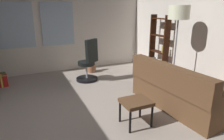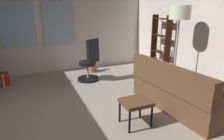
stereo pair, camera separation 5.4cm
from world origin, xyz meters
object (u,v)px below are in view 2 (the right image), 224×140
(footstool, at_px, (136,104))
(gift_box_green, at_px, (3,77))
(office_chair, at_px, (89,65))
(bookshelf, at_px, (160,50))
(potted_plant, at_px, (92,64))
(gift_box_red, at_px, (4,80))
(couch, at_px, (189,93))
(floor_lamp, at_px, (180,17))

(footstool, relative_size, gift_box_green, 1.52)
(office_chair, bearing_deg, gift_box_green, 157.44)
(gift_box_green, distance_m, bookshelf, 4.23)
(potted_plant, bearing_deg, gift_box_red, -175.17)
(couch, relative_size, bookshelf, 1.19)
(couch, height_order, gift_box_green, couch)
(gift_box_green, distance_m, office_chair, 2.30)
(couch, distance_m, gift_box_green, 4.57)
(floor_lamp, bearing_deg, gift_box_red, 150.80)
(footstool, distance_m, floor_lamp, 2.09)
(potted_plant, bearing_deg, floor_lamp, -60.76)
(footstool, bearing_deg, gift_box_red, 126.98)
(office_chair, distance_m, floor_lamp, 2.43)
(bookshelf, bearing_deg, potted_plant, 145.12)
(footstool, xyz_separation_m, gift_box_red, (-2.11, 2.80, -0.25))
(couch, distance_m, potted_plant, 3.06)
(couch, xyz_separation_m, gift_box_green, (-3.39, 3.06, -0.20))
(footstool, relative_size, gift_box_red, 1.54)
(bookshelf, bearing_deg, footstool, -134.05)
(gift_box_red, xyz_separation_m, gift_box_green, (-0.05, 0.37, -0.02))
(gift_box_red, xyz_separation_m, office_chair, (2.05, -0.51, 0.30))
(bookshelf, bearing_deg, office_chair, 167.60)
(couch, xyz_separation_m, office_chair, (-1.28, 2.19, 0.12))
(floor_lamp, bearing_deg, office_chair, 135.39)
(gift_box_green, height_order, potted_plant, potted_plant)
(office_chair, bearing_deg, couch, -59.63)
(gift_box_green, height_order, bookshelf, bookshelf)
(gift_box_green, relative_size, office_chair, 0.27)
(couch, relative_size, potted_plant, 3.16)
(couch, height_order, potted_plant, couch)
(couch, xyz_separation_m, gift_box_red, (-3.34, 2.69, -0.18))
(footstool, bearing_deg, office_chair, 91.41)
(couch, bearing_deg, floor_lamp, 72.98)
(footstool, xyz_separation_m, floor_lamp, (1.44, 0.82, 1.28))
(gift_box_red, xyz_separation_m, bookshelf, (3.93, -0.92, 0.61))
(footstool, distance_m, gift_box_green, 3.85)
(gift_box_green, xyz_separation_m, floor_lamp, (3.60, -2.35, 1.55))
(footstool, height_order, potted_plant, potted_plant)
(gift_box_green, bearing_deg, floor_lamp, -33.14)
(floor_lamp, xyz_separation_m, potted_plant, (-1.22, 2.18, -1.41))
(footstool, relative_size, floor_lamp, 0.24)
(couch, distance_m, gift_box_red, 4.29)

